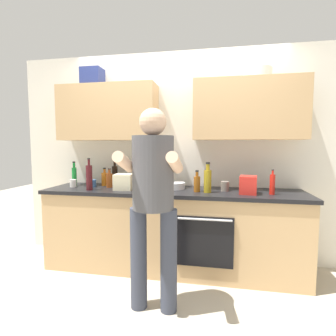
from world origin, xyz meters
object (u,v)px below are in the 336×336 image
(cup_tea, at_px, (93,183))
(cup_coffee, at_px, (73,183))
(person_standing, at_px, (153,193))
(bottle_juice, at_px, (105,179))
(bottle_syrup, at_px, (197,183))
(mixing_bowl, at_px, (174,186))
(bottle_hotsauce, at_px, (272,184))
(grocery_bag_rice, at_px, (124,182))
(cup_stoneware, at_px, (225,186))
(knife_block, at_px, (148,179))
(grocery_bag_crisps, at_px, (248,185))
(bottle_soda, at_px, (74,175))
(bottle_soy, at_px, (115,175))
(bottle_oil, at_px, (208,180))
(bottle_vinegar, at_px, (110,180))
(bottle_wine, at_px, (89,177))

(cup_tea, height_order, cup_coffee, cup_coffee)
(person_standing, relative_size, bottle_juice, 7.72)
(bottle_juice, bearing_deg, bottle_syrup, -10.50)
(bottle_juice, height_order, mixing_bowl, bottle_juice)
(bottle_hotsauce, bearing_deg, grocery_bag_rice, 179.94)
(bottle_juice, distance_m, cup_stoneware, 1.43)
(mixing_bowl, bearing_deg, knife_block, -162.47)
(grocery_bag_crisps, bearing_deg, person_standing, -141.09)
(bottle_juice, relative_size, cup_tea, 2.55)
(person_standing, bearing_deg, bottle_syrup, 65.52)
(bottle_soda, height_order, bottle_syrup, bottle_soda)
(bottle_juice, relative_size, mixing_bowl, 0.87)
(person_standing, distance_m, grocery_bag_crisps, 1.07)
(bottle_soy, bearing_deg, bottle_oil, -14.31)
(bottle_vinegar, distance_m, bottle_syrup, 1.03)
(bottle_wine, xyz_separation_m, bottle_juice, (0.04, 0.32, -0.06))
(bottle_oil, relative_size, cup_stoneware, 3.07)
(bottle_vinegar, bearing_deg, bottle_soda, 172.32)
(bottle_soy, distance_m, mixing_bowl, 0.77)
(mixing_bowl, relative_size, grocery_bag_crisps, 1.30)
(person_standing, xyz_separation_m, cup_coffee, (-1.15, 0.73, -0.05))
(person_standing, bearing_deg, bottle_juice, 132.80)
(bottle_hotsauce, relative_size, bottle_syrup, 1.10)
(bottle_soda, height_order, grocery_bag_rice, bottle_soda)
(bottle_soda, height_order, cup_stoneware, bottle_soda)
(bottle_wine, relative_size, mixing_bowl, 1.39)
(cup_stoneware, bearing_deg, bottle_soy, 172.62)
(mixing_bowl, bearing_deg, cup_tea, -176.78)
(knife_block, bearing_deg, mixing_bowl, 17.53)
(bottle_wine, distance_m, bottle_juice, 0.33)
(bottle_wine, height_order, mixing_bowl, bottle_wine)
(person_standing, relative_size, bottle_oil, 5.33)
(person_standing, bearing_deg, grocery_bag_crisps, 38.91)
(bottle_juice, xyz_separation_m, grocery_bag_crisps, (1.65, -0.22, 0.01))
(bottle_oil, distance_m, bottle_wine, 1.28)
(bottle_soy, bearing_deg, bottle_hotsauce, -9.08)
(bottle_soda, bearing_deg, bottle_vinegar, -7.68)
(grocery_bag_crisps, bearing_deg, bottle_soy, 169.64)
(bottle_vinegar, relative_size, cup_tea, 2.62)
(mixing_bowl, bearing_deg, cup_coffee, -175.52)
(cup_coffee, bearing_deg, knife_block, 0.45)
(bottle_oil, bearing_deg, bottle_soda, 173.50)
(bottle_juice, height_order, grocery_bag_crisps, bottle_juice)
(bottle_syrup, bearing_deg, bottle_wine, -174.74)
(knife_block, relative_size, grocery_bag_crisps, 1.50)
(bottle_wine, distance_m, cup_stoneware, 1.48)
(bottle_oil, distance_m, bottle_juice, 1.27)
(bottle_soy, height_order, grocery_bag_crisps, bottle_soy)
(cup_tea, relative_size, grocery_bag_rice, 0.44)
(bottle_vinegar, relative_size, bottle_oil, 0.71)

